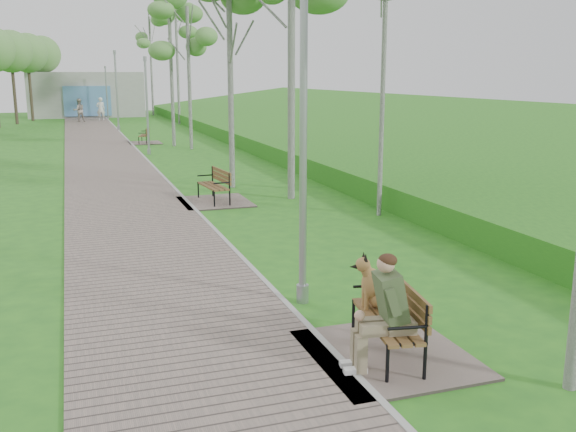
% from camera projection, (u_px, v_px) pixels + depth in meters
% --- Properties ---
extents(ground, '(120.00, 120.00, 0.00)m').
position_uv_depth(ground, '(256.00, 274.00, 12.35)').
color(ground, '#28671F').
rests_on(ground, ground).
extents(walkway, '(3.50, 67.00, 0.04)m').
position_uv_depth(walkway, '(102.00, 152.00, 31.67)').
color(walkway, '#70625B').
rests_on(walkway, ground).
extents(kerb, '(0.10, 67.00, 0.05)m').
position_uv_depth(kerb, '(138.00, 151.00, 32.22)').
color(kerb, '#999993').
rests_on(kerb, ground).
extents(embankment, '(14.00, 70.00, 1.60)m').
position_uv_depth(embankment, '(367.00, 146.00, 34.62)').
color(embankment, '#3D9423').
rests_on(embankment, ground).
extents(building_north, '(10.00, 5.20, 4.00)m').
position_uv_depth(building_north, '(86.00, 95.00, 58.57)').
color(building_north, '#9E9E99').
rests_on(building_north, ground).
extents(bench_main, '(2.07, 2.30, 1.80)m').
position_uv_depth(bench_main, '(384.00, 323.00, 8.55)').
color(bench_main, '#70625B').
rests_on(bench_main, ground).
extents(bench_second, '(2.01, 2.23, 1.23)m').
position_uv_depth(bench_second, '(214.00, 195.00, 19.18)').
color(bench_second, '#70625B').
rests_on(bench_second, ground).
extents(bench_third, '(1.76, 1.96, 1.08)m').
position_uv_depth(bench_third, '(144.00, 140.00, 35.89)').
color(bench_third, '#70625B').
rests_on(bench_third, ground).
extents(lamp_post_near, '(0.21, 0.21, 5.34)m').
position_uv_depth(lamp_post_near, '(303.00, 155.00, 10.26)').
color(lamp_post_near, '#94979C').
rests_on(lamp_post_near, ground).
extents(lamp_post_second, '(0.18, 0.18, 4.60)m').
position_uv_depth(lamp_post_second, '(147.00, 109.00, 30.42)').
color(lamp_post_second, '#94979C').
rests_on(lamp_post_second, ground).
extents(lamp_post_third, '(0.21, 0.21, 5.37)m').
position_uv_depth(lamp_post_third, '(117.00, 93.00, 43.69)').
color(lamp_post_third, '#94979C').
rests_on(lamp_post_third, ground).
extents(lamp_post_far, '(0.17, 0.17, 4.49)m').
position_uv_depth(lamp_post_far, '(107.00, 94.00, 55.19)').
color(lamp_post_far, '#94979C').
rests_on(lamp_post_far, ground).
extents(pedestrian_near, '(0.76, 0.56, 1.92)m').
position_uv_depth(pedestrian_near, '(101.00, 109.00, 53.50)').
color(pedestrian_near, silver).
rests_on(pedestrian_near, ground).
extents(pedestrian_far, '(1.08, 0.93, 1.90)m').
position_uv_depth(pedestrian_far, '(79.00, 110.00, 51.55)').
color(pedestrian_far, gray).
rests_on(pedestrian_far, ground).
extents(birch_mid_c, '(2.59, 2.59, 7.34)m').
position_uv_depth(birch_mid_c, '(188.00, 33.00, 31.78)').
color(birch_mid_c, silver).
rests_on(birch_mid_c, ground).
extents(birch_far_c, '(2.66, 2.66, 11.03)m').
position_uv_depth(birch_far_c, '(175.00, 8.00, 47.98)').
color(birch_far_c, silver).
rests_on(birch_far_c, ground).
extents(birch_distant_b, '(2.42, 2.42, 9.36)m').
position_uv_depth(birch_distant_b, '(150.00, 35.00, 59.17)').
color(birch_distant_b, silver).
rests_on(birch_distant_b, ground).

